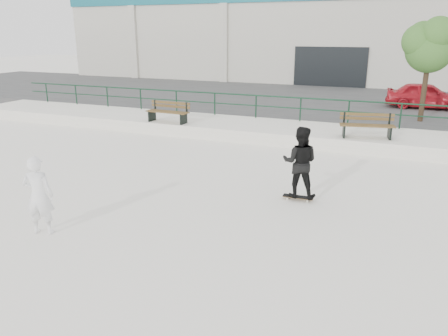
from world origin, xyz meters
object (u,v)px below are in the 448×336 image
at_px(bench_right, 367,126).
at_px(red_car, 426,95).
at_px(skateboard, 298,197).
at_px(standing_skater, 300,162).
at_px(seated_skater, 39,196).
at_px(tree, 431,44).
at_px(bench_left, 168,112).

bearing_deg(bench_right, red_car, 62.73).
relative_size(red_car, skateboard, 4.81).
height_order(standing_skater, seated_skater, standing_skater).
xyz_separation_m(bench_right, tree, (1.91, 4.08, 2.78)).
bearing_deg(skateboard, bench_left, 139.39).
distance_m(red_car, skateboard, 13.97).
distance_m(red_car, standing_skater, 13.93).
relative_size(bench_left, tree, 0.45).
height_order(tree, standing_skater, tree).
distance_m(tree, standing_skater, 10.67).
xyz_separation_m(skateboard, standing_skater, (0.00, 0.00, 0.95)).
height_order(skateboard, standing_skater, standing_skater).
bearing_deg(standing_skater, bench_right, -107.45).
bearing_deg(red_car, seated_skater, 154.94).
xyz_separation_m(tree, red_car, (0.21, 3.68, -2.57)).
height_order(bench_left, seated_skater, seated_skater).
xyz_separation_m(standing_skater, seated_skater, (-4.67, -4.05, -0.15)).
xyz_separation_m(bench_right, skateboard, (-1.12, -5.78, -0.86)).
bearing_deg(bench_left, tree, 26.38).
bearing_deg(bench_left, skateboard, -35.75).
bearing_deg(bench_right, seated_skater, -132.46).
xyz_separation_m(tree, seated_skater, (-7.69, -13.92, -2.84)).
distance_m(skateboard, standing_skater, 0.95).
relative_size(bench_right, red_car, 0.52).
bearing_deg(tree, standing_skater, -107.03).
bearing_deg(red_car, bench_right, 163.85).
bearing_deg(seated_skater, standing_skater, -159.56).
bearing_deg(standing_skater, bench_left, -45.02).
distance_m(tree, red_car, 4.49).
bearing_deg(seated_skater, bench_left, -97.18).
height_order(red_car, skateboard, red_car).
height_order(skateboard, seated_skater, seated_skater).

